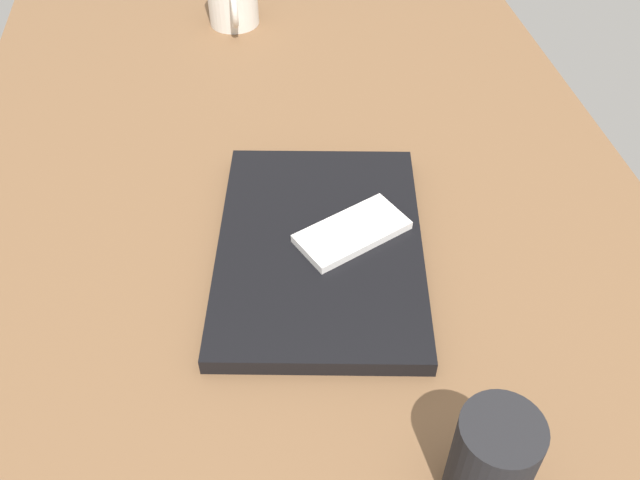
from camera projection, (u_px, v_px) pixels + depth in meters
desk_surface at (302, 230)px, 76.72cm from camera, size 120.00×80.00×3.00cm
laptop_closed at (320, 247)px, 71.42cm from camera, size 33.30×25.66×1.82cm
cell_phone_on_laptop at (352, 232)px, 71.10cm from camera, size 10.09×12.83×1.04cm
pen_cup at (491, 463)px, 50.11cm from camera, size 6.14×6.14×9.99cm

